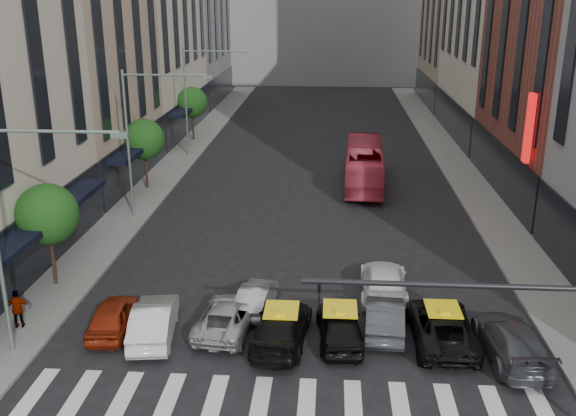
% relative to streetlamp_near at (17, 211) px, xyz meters
% --- Properties ---
extents(sidewalk_left, '(3.00, 96.00, 0.15)m').
position_rel_streetlamp_near_xyz_m(sidewalk_left, '(-1.46, 26.00, -5.83)').
color(sidewalk_left, slate).
rests_on(sidewalk_left, ground).
extents(sidewalk_right, '(3.00, 96.00, 0.15)m').
position_rel_streetlamp_near_xyz_m(sidewalk_right, '(21.54, 26.00, -5.83)').
color(sidewalk_right, slate).
rests_on(sidewalk_right, ground).
extents(building_left_b, '(8.00, 16.00, 24.00)m').
position_rel_streetlamp_near_xyz_m(building_left_b, '(-6.96, 24.00, 6.10)').
color(building_left_b, tan).
rests_on(building_left_b, ground).
extents(tree_near, '(2.88, 2.88, 4.95)m').
position_rel_streetlamp_near_xyz_m(tree_near, '(-1.76, 6.00, -2.25)').
color(tree_near, black).
rests_on(tree_near, sidewalk_left).
extents(tree_mid, '(2.88, 2.88, 4.95)m').
position_rel_streetlamp_near_xyz_m(tree_mid, '(-1.76, 22.00, -2.25)').
color(tree_mid, black).
rests_on(tree_mid, sidewalk_left).
extents(tree_far, '(2.88, 2.88, 4.95)m').
position_rel_streetlamp_near_xyz_m(tree_far, '(-1.76, 38.00, -2.25)').
color(tree_far, black).
rests_on(tree_far, sidewalk_left).
extents(streetlamp_near, '(5.38, 0.25, 9.00)m').
position_rel_streetlamp_near_xyz_m(streetlamp_near, '(0.00, 0.00, 0.00)').
color(streetlamp_near, gray).
rests_on(streetlamp_near, sidewalk_left).
extents(streetlamp_mid, '(5.38, 0.25, 9.00)m').
position_rel_streetlamp_near_xyz_m(streetlamp_mid, '(0.00, 16.00, 0.00)').
color(streetlamp_mid, gray).
rests_on(streetlamp_mid, sidewalk_left).
extents(streetlamp_far, '(5.38, 0.25, 9.00)m').
position_rel_streetlamp_near_xyz_m(streetlamp_far, '(0.00, 32.00, 0.00)').
color(streetlamp_far, gray).
rests_on(streetlamp_far, sidewalk_left).
extents(traffic_signal, '(10.10, 0.20, 6.00)m').
position_rel_streetlamp_near_xyz_m(traffic_signal, '(17.74, -5.00, -1.43)').
color(traffic_signal, black).
rests_on(traffic_signal, ground).
extents(liberty_sign, '(0.30, 0.70, 4.00)m').
position_rel_streetlamp_near_xyz_m(liberty_sign, '(22.64, 16.00, 0.10)').
color(liberty_sign, red).
rests_on(liberty_sign, ground).
extents(car_red, '(1.90, 4.07, 1.35)m').
position_rel_streetlamp_near_xyz_m(car_red, '(2.41, 2.01, -5.23)').
color(car_red, maroon).
rests_on(car_red, ground).
extents(car_white_front, '(2.15, 4.70, 1.49)m').
position_rel_streetlamp_near_xyz_m(car_white_front, '(4.25, 1.63, -5.16)').
color(car_white_front, silver).
rests_on(car_white_front, ground).
extents(car_silver, '(2.57, 4.81, 1.29)m').
position_rel_streetlamp_near_xyz_m(car_silver, '(7.14, 2.40, -5.26)').
color(car_silver, '#ACABB1').
rests_on(car_silver, ground).
extents(taxi_left, '(2.46, 5.14, 1.45)m').
position_rel_streetlamp_near_xyz_m(taxi_left, '(9.47, 1.49, -5.18)').
color(taxi_left, black).
rests_on(taxi_left, ground).
extents(taxi_center, '(2.06, 4.38, 1.45)m').
position_rel_streetlamp_near_xyz_m(taxi_center, '(11.79, 1.75, -5.18)').
color(taxi_center, black).
rests_on(taxi_center, ground).
extents(car_grey_mid, '(1.83, 4.50, 1.45)m').
position_rel_streetlamp_near_xyz_m(car_grey_mid, '(13.67, 2.82, -5.18)').
color(car_grey_mid, '#36383D').
rests_on(car_grey_mid, ground).
extents(taxi_right, '(2.47, 5.22, 1.44)m').
position_rel_streetlamp_near_xyz_m(taxi_right, '(15.88, 2.03, -5.18)').
color(taxi_right, black).
rests_on(taxi_right, ground).
extents(car_grey_curb, '(2.35, 5.19, 1.48)m').
position_rel_streetlamp_near_xyz_m(car_grey_curb, '(18.36, 0.98, -5.17)').
color(car_grey_curb, '#3F4247').
rests_on(car_grey_curb, ground).
extents(car_row2_left, '(1.74, 3.87, 1.23)m').
position_rel_streetlamp_near_xyz_m(car_row2_left, '(8.15, 4.22, -5.29)').
color(car_row2_left, '#A3A2A8').
rests_on(car_row2_left, ground).
extents(car_row2_right, '(2.29, 5.23, 1.49)m').
position_rel_streetlamp_near_xyz_m(car_row2_right, '(13.85, 5.95, -5.16)').
color(car_row2_right, white).
rests_on(car_row2_right, ground).
extents(bus, '(3.00, 10.99, 3.03)m').
position_rel_streetlamp_near_xyz_m(bus, '(13.75, 24.32, -4.39)').
color(bus, '#E44361').
rests_on(bus, ground).
extents(pedestrian_far, '(1.05, 0.67, 1.67)m').
position_rel_streetlamp_near_xyz_m(pedestrian_far, '(-1.49, 1.75, -4.92)').
color(pedestrian_far, gray).
rests_on(pedestrian_far, sidewalk_left).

